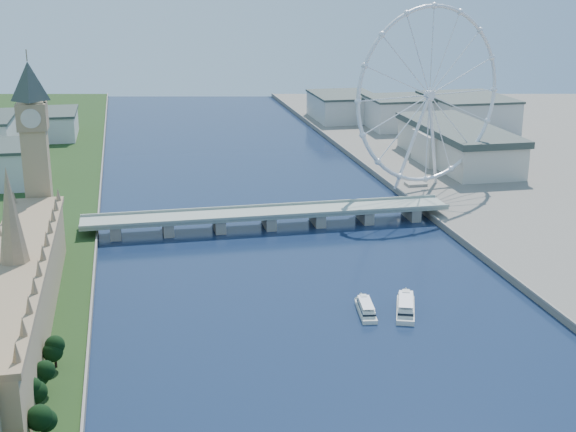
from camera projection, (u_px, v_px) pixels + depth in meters
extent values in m
cube|color=tan|center=(19.00, 299.00, 329.81)|extent=(24.00, 200.00, 28.00)
cone|color=#937A59|center=(10.00, 215.00, 319.45)|extent=(12.00, 12.00, 40.00)
cube|color=tan|center=(38.00, 176.00, 423.65)|extent=(13.00, 13.00, 80.00)
cube|color=#937A59|center=(32.00, 116.00, 414.44)|extent=(15.00, 15.00, 14.00)
pyramid|color=#2D3833|center=(27.00, 61.00, 406.38)|extent=(20.02, 20.02, 20.00)
cube|color=gray|center=(269.00, 213.00, 478.84)|extent=(220.00, 22.00, 2.00)
cube|color=gray|center=(116.00, 230.00, 462.90)|extent=(6.00, 20.00, 7.50)
cube|color=gray|center=(168.00, 227.00, 468.67)|extent=(6.00, 20.00, 7.50)
cube|color=gray|center=(219.00, 224.00, 474.44)|extent=(6.00, 20.00, 7.50)
cube|color=gray|center=(269.00, 221.00, 480.21)|extent=(6.00, 20.00, 7.50)
cube|color=gray|center=(317.00, 218.00, 485.98)|extent=(6.00, 20.00, 7.50)
cube|color=gray|center=(365.00, 215.00, 491.76)|extent=(6.00, 20.00, 7.50)
cube|color=gray|center=(411.00, 212.00, 497.53)|extent=(6.00, 20.00, 7.50)
torus|color=silver|center=(430.00, 95.00, 536.40)|extent=(113.60, 39.12, 118.60)
cylinder|color=silver|center=(430.00, 95.00, 536.40)|extent=(7.25, 6.61, 6.00)
cube|color=gray|center=(416.00, 184.00, 563.63)|extent=(14.00, 10.00, 2.00)
cube|color=beige|center=(14.00, 165.00, 567.86)|extent=(40.00, 60.00, 26.00)
cube|color=beige|center=(48.00, 125.00, 729.85)|extent=(50.00, 70.00, 22.00)
cube|color=beige|center=(400.00, 113.00, 773.71)|extent=(60.00, 60.00, 28.00)
cube|color=beige|center=(467.00, 114.00, 766.20)|extent=(70.00, 90.00, 30.00)
cube|color=beige|center=(344.00, 107.00, 822.88)|extent=(60.00, 80.00, 24.00)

